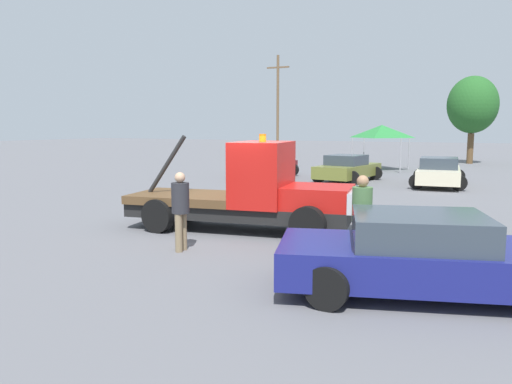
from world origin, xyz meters
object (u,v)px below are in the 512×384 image
parked_car_maroon (268,166)px  tree_left (473,105)px  parked_car_olive (348,169)px  person_near_truck (362,213)px  parked_car_cream (439,172)px  canopy_tent_green (382,131)px  tow_truck (253,194)px  foreground_car (430,256)px  person_at_hood (180,206)px  utility_pole (278,103)px

parked_car_maroon → tree_left: bearing=-31.4°
parked_car_olive → person_near_truck: bearing=-154.6°
parked_car_cream → canopy_tent_green: 8.82m
tow_truck → foreground_car: tow_truck is taller
person_at_hood → utility_pole: (-12.64, 33.96, 3.87)m
canopy_tent_green → tree_left: tree_left is taller
tow_truck → tree_left: tree_left is taller
person_at_hood → parked_car_maroon: size_ratio=0.41×
person_near_truck → person_at_hood: bearing=-26.1°
person_at_hood → person_near_truck: bearing=3.7°
parked_car_maroon → parked_car_cream: size_ratio=0.89×
tow_truck → canopy_tent_green: size_ratio=2.06×
person_at_hood → utility_pole: size_ratio=0.19×
parked_car_maroon → parked_car_olive: size_ratio=0.94×
tow_truck → canopy_tent_green: 20.30m
tow_truck → parked_car_cream: tow_truck is taller
person_near_truck → parked_car_maroon: person_near_truck is taller
parked_car_maroon → canopy_tent_green: bearing=-32.3°
parked_car_olive → utility_pole: utility_pole is taller
person_near_truck → parked_car_olive: bearing=-109.8°
parked_car_cream → tree_left: bearing=-6.9°
parked_car_olive → parked_car_maroon: bearing=98.8°
person_near_truck → tree_left: tree_left is taller
parked_car_maroon → parked_car_olive: bearing=-91.1°
parked_car_cream → person_near_truck: bearing=175.3°
utility_pole → tow_truck: bearing=-67.3°
person_near_truck → parked_car_maroon: size_ratio=0.42×
tow_truck → foreground_car: size_ratio=1.16×
person_near_truck → parked_car_maroon: 17.15m
parked_car_cream → utility_pole: 25.13m
person_at_hood → parked_car_olive: (-0.63, 15.42, -0.36)m
parked_car_cream → canopy_tent_green: bearing=24.5°
parked_car_olive → canopy_tent_green: bearing=8.1°
canopy_tent_green → tree_left: 9.85m
utility_pole → person_near_truck: bearing=-63.6°
parked_car_maroon → tree_left: 18.70m
canopy_tent_green → tree_left: bearing=60.7°
canopy_tent_green → person_near_truck: bearing=-78.7°
person_near_truck → parked_car_olive: person_near_truck is taller
person_at_hood → canopy_tent_green: (-0.59, 22.83, 1.42)m
foreground_car → tree_left: size_ratio=0.83×
parked_car_olive → foreground_car: bearing=-151.2°
canopy_tent_green → tree_left: size_ratio=0.47×
person_near_truck → tow_truck: bearing=-66.0°
parked_car_olive → tree_left: 16.96m
parked_car_cream → tow_truck: bearing=160.4°
canopy_tent_green → utility_pole: utility_pole is taller
person_near_truck → parked_car_cream: size_ratio=0.37×
foreground_car → parked_car_maroon: size_ratio=1.25×
foreground_car → parked_car_olive: 17.11m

